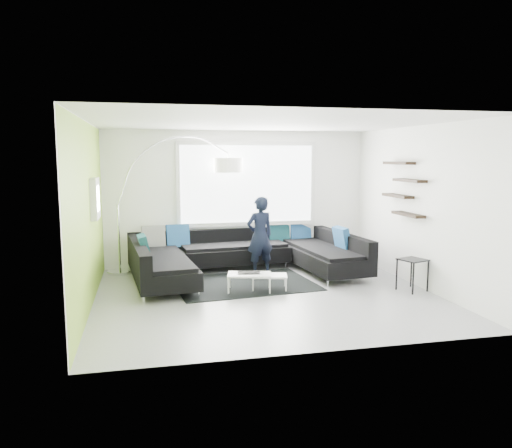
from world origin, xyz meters
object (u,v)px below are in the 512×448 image
at_px(coffee_table, 259,282).
at_px(laptop, 249,273).
at_px(side_table, 412,275).
at_px(person, 260,236).
at_px(sectional_sofa, 245,256).
at_px(arc_lamp, 118,205).

xyz_separation_m(coffee_table, laptop, (-0.20, -0.05, 0.17)).
distance_m(side_table, person, 2.88).
distance_m(sectional_sofa, coffee_table, 1.05).
distance_m(arc_lamp, side_table, 5.57).
bearing_deg(coffee_table, laptop, -152.26).
height_order(sectional_sofa, coffee_table, sectional_sofa).
relative_size(sectional_sofa, person, 2.90).
relative_size(coffee_table, side_table, 1.71).
bearing_deg(person, arc_lamp, -29.26).
distance_m(sectional_sofa, laptop, 1.08).
relative_size(arc_lamp, side_table, 4.88).
bearing_deg(person, laptop, 53.75).
distance_m(coffee_table, person, 1.33).
height_order(arc_lamp, laptop, arc_lamp).
xyz_separation_m(arc_lamp, laptop, (2.18, -1.88, -1.02)).
relative_size(sectional_sofa, side_table, 7.99).
height_order(coffee_table, person, person).
distance_m(coffee_table, arc_lamp, 3.23).
bearing_deg(side_table, laptop, 169.00).
relative_size(sectional_sofa, coffee_table, 4.67).
height_order(coffee_table, arc_lamp, arc_lamp).
distance_m(arc_lamp, laptop, 3.06).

